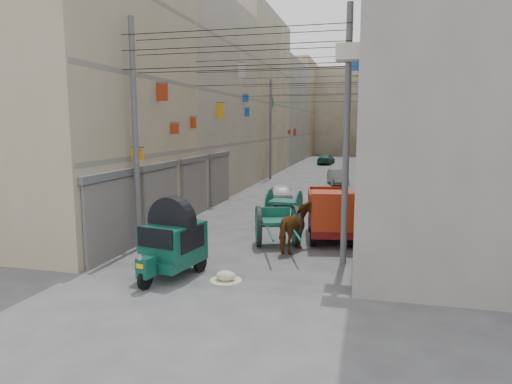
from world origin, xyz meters
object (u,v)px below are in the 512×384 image
(distant_car_white, at_px, (280,193))
(distant_car_grey, at_px, (337,177))
(mini_truck, at_px, (331,216))
(horse, at_px, (297,228))
(distant_car_green, at_px, (326,159))
(tonga_cart, at_px, (277,225))
(feed_sack, at_px, (226,276))
(second_cart, at_px, (284,203))
(auto_rickshaw, at_px, (172,240))

(distant_car_white, bearing_deg, distant_car_grey, -119.73)
(mini_truck, distance_m, horse, 1.98)
(mini_truck, bearing_deg, distant_car_green, 86.62)
(tonga_cart, bearing_deg, feed_sack, -117.55)
(mini_truck, height_order, second_cart, mini_truck)
(feed_sack, bearing_deg, horse, 67.03)
(feed_sack, height_order, distant_car_white, distant_car_white)
(distant_car_grey, bearing_deg, mini_truck, -99.84)
(distant_car_white, height_order, distant_car_grey, distant_car_white)
(second_cart, xyz_separation_m, distant_car_green, (-1.01, 31.07, -0.16))
(horse, bearing_deg, distant_car_green, -73.75)
(tonga_cart, xyz_separation_m, second_cart, (-0.69, 5.05, -0.05))
(second_cart, distance_m, distant_car_white, 4.17)
(horse, relative_size, distant_car_grey, 0.60)
(mini_truck, bearing_deg, horse, -130.14)
(distant_car_white, height_order, distant_car_green, distant_car_white)
(auto_rickshaw, bearing_deg, tonga_cart, 70.57)
(tonga_cart, height_order, horse, horse)
(distant_car_white, distance_m, distant_car_green, 27.02)
(second_cart, distance_m, horse, 5.81)
(tonga_cart, relative_size, distant_car_white, 1.04)
(mini_truck, xyz_separation_m, distant_car_grey, (-0.97, 17.12, -0.42))
(second_cart, bearing_deg, mini_truck, -52.72)
(mini_truck, relative_size, feed_sack, 6.72)
(auto_rickshaw, distance_m, distant_car_grey, 22.49)
(second_cart, height_order, horse, horse)
(tonga_cart, xyz_separation_m, distant_car_green, (-1.70, 36.12, -0.21))
(feed_sack, bearing_deg, mini_truck, 64.31)
(feed_sack, relative_size, distant_car_white, 0.17)
(second_cart, bearing_deg, tonga_cart, -77.94)
(auto_rickshaw, distance_m, second_cart, 9.20)
(tonga_cart, bearing_deg, horse, -52.38)
(auto_rickshaw, bearing_deg, distant_car_white, 97.68)
(mini_truck, bearing_deg, second_cart, 113.85)
(auto_rickshaw, bearing_deg, distant_car_green, 99.65)
(tonga_cart, xyz_separation_m, distant_car_grey, (0.88, 18.26, -0.22))
(mini_truck, xyz_separation_m, horse, (-1.02, -1.70, -0.13))
(feed_sack, height_order, distant_car_green, distant_car_green)
(mini_truck, xyz_separation_m, second_cart, (-2.54, 3.91, -0.25))
(auto_rickshaw, distance_m, horse, 4.67)
(mini_truck, height_order, distant_car_green, mini_truck)
(horse, bearing_deg, tonga_cart, -21.74)
(second_cart, distance_m, distant_car_green, 31.09)
(auto_rickshaw, bearing_deg, horse, 58.20)
(auto_rickshaw, relative_size, distant_car_white, 0.78)
(auto_rickshaw, relative_size, distant_car_grey, 0.78)
(distant_car_white, bearing_deg, horse, 90.20)
(feed_sack, relative_size, distant_car_grey, 0.17)
(horse, distance_m, distant_car_grey, 18.82)
(second_cart, relative_size, feed_sack, 2.87)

